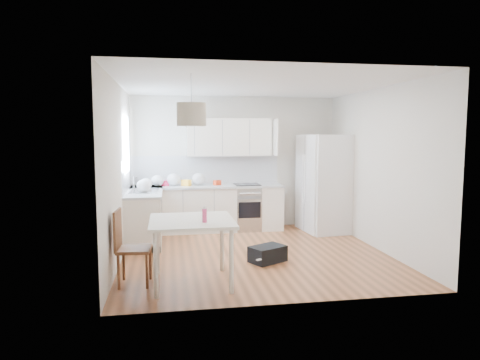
# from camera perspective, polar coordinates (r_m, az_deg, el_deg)

# --- Properties ---
(floor) EXTENTS (4.20, 4.20, 0.00)m
(floor) POSITION_cam_1_polar(r_m,az_deg,el_deg) (7.05, 1.98, -9.78)
(floor) COLOR brown
(floor) RESTS_ON ground
(ceiling) EXTENTS (4.20, 4.20, 0.00)m
(ceiling) POSITION_cam_1_polar(r_m,az_deg,el_deg) (6.83, 2.07, 12.59)
(ceiling) COLOR white
(ceiling) RESTS_ON wall_back
(wall_back) EXTENTS (4.20, 0.00, 4.20)m
(wall_back) POSITION_cam_1_polar(r_m,az_deg,el_deg) (8.87, -0.68, 2.34)
(wall_back) COLOR beige
(wall_back) RESTS_ON floor
(wall_left) EXTENTS (0.00, 4.20, 4.20)m
(wall_left) POSITION_cam_1_polar(r_m,az_deg,el_deg) (6.71, -15.83, 0.93)
(wall_left) COLOR beige
(wall_left) RESTS_ON floor
(wall_right) EXTENTS (0.00, 4.20, 4.20)m
(wall_right) POSITION_cam_1_polar(r_m,az_deg,el_deg) (7.51, 17.93, 1.39)
(wall_right) COLOR beige
(wall_right) RESTS_ON floor
(window_glassblock) EXTENTS (0.02, 1.00, 1.00)m
(window_glassblock) POSITION_cam_1_polar(r_m,az_deg,el_deg) (7.83, -14.90, 4.58)
(window_glassblock) COLOR #BFE0F9
(window_glassblock) RESTS_ON wall_left
(cabinets_back) EXTENTS (3.00, 0.60, 0.88)m
(cabinets_back) POSITION_cam_1_polar(r_m,az_deg,el_deg) (8.61, -4.33, -3.89)
(cabinets_back) COLOR white
(cabinets_back) RESTS_ON floor
(cabinets_left) EXTENTS (0.60, 1.80, 0.88)m
(cabinets_left) POSITION_cam_1_polar(r_m,az_deg,el_deg) (8.00, -12.56, -4.78)
(cabinets_left) COLOR white
(cabinets_left) RESTS_ON floor
(counter_back) EXTENTS (3.02, 0.64, 0.04)m
(counter_back) POSITION_cam_1_polar(r_m,az_deg,el_deg) (8.54, -4.35, -0.85)
(counter_back) COLOR #B5B7BA
(counter_back) RESTS_ON cabinets_back
(counter_left) EXTENTS (0.64, 1.82, 0.04)m
(counter_left) POSITION_cam_1_polar(r_m,az_deg,el_deg) (7.93, -12.63, -1.51)
(counter_left) COLOR #B5B7BA
(counter_left) RESTS_ON cabinets_left
(backsplash_back) EXTENTS (3.00, 0.01, 0.58)m
(backsplash_back) POSITION_cam_1_polar(r_m,az_deg,el_deg) (8.80, -4.54, 1.38)
(backsplash_back) COLOR white
(backsplash_back) RESTS_ON wall_back
(backsplash_left) EXTENTS (0.01, 1.80, 0.58)m
(backsplash_left) POSITION_cam_1_polar(r_m,az_deg,el_deg) (7.91, -14.81, 0.68)
(backsplash_left) COLOR white
(backsplash_left) RESTS_ON wall_left
(upper_cabinets) EXTENTS (1.70, 0.32, 0.75)m
(upper_cabinets) POSITION_cam_1_polar(r_m,az_deg,el_deg) (8.67, -1.51, 5.73)
(upper_cabinets) COLOR white
(upper_cabinets) RESTS_ON wall_back
(range_oven) EXTENTS (0.50, 0.61, 0.88)m
(range_oven) POSITION_cam_1_polar(r_m,az_deg,el_deg) (8.71, 0.93, -3.75)
(range_oven) COLOR #BABCBF
(range_oven) RESTS_ON floor
(sink) EXTENTS (0.50, 0.80, 0.16)m
(sink) POSITION_cam_1_polar(r_m,az_deg,el_deg) (7.87, -12.65, -1.45)
(sink) COLOR #BABCBF
(sink) RESTS_ON counter_left
(refrigerator) EXTENTS (1.00, 1.05, 1.93)m
(refrigerator) POSITION_cam_1_polar(r_m,az_deg,el_deg) (8.66, 11.27, -0.44)
(refrigerator) COLOR white
(refrigerator) RESTS_ON floor
(dining_table) EXTENTS (1.07, 1.07, 0.84)m
(dining_table) POSITION_cam_1_polar(r_m,az_deg,el_deg) (5.55, -6.47, -6.24)
(dining_table) COLOR beige
(dining_table) RESTS_ON floor
(dining_chair) EXTENTS (0.44, 0.44, 0.97)m
(dining_chair) POSITION_cam_1_polar(r_m,az_deg,el_deg) (5.70, -13.90, -8.71)
(dining_chair) COLOR #4A2616
(dining_chair) RESTS_ON floor
(drink_bottle) EXTENTS (0.08, 0.08, 0.20)m
(drink_bottle) POSITION_cam_1_polar(r_m,az_deg,el_deg) (5.33, -4.75, -4.56)
(drink_bottle) COLOR #DC3D74
(drink_bottle) RESTS_ON dining_table
(gym_bag) EXTENTS (0.62, 0.55, 0.24)m
(gym_bag) POSITION_cam_1_polar(r_m,az_deg,el_deg) (6.60, 3.70, -9.80)
(gym_bag) COLOR black
(gym_bag) RESTS_ON floor
(pendant_lamp) EXTENTS (0.40, 0.40, 0.29)m
(pendant_lamp) POSITION_cam_1_polar(r_m,az_deg,el_deg) (5.57, -6.48, 8.68)
(pendant_lamp) COLOR tan
(pendant_lamp) RESTS_ON ceiling
(grocery_bag_a) EXTENTS (0.24, 0.21, 0.22)m
(grocery_bag_a) POSITION_cam_1_polar(r_m,az_deg,el_deg) (8.49, -10.95, -0.10)
(grocery_bag_a) COLOR white
(grocery_bag_a) RESTS_ON counter_back
(grocery_bag_b) EXTENTS (0.27, 0.23, 0.25)m
(grocery_bag_b) POSITION_cam_1_polar(r_m,az_deg,el_deg) (8.54, -8.83, 0.06)
(grocery_bag_b) COLOR white
(grocery_bag_b) RESTS_ON counter_back
(grocery_bag_c) EXTENTS (0.27, 0.23, 0.25)m
(grocery_bag_c) POSITION_cam_1_polar(r_m,az_deg,el_deg) (8.57, -5.53, 0.12)
(grocery_bag_c) COLOR white
(grocery_bag_c) RESTS_ON counter_back
(grocery_bag_d) EXTENTS (0.22, 0.18, 0.20)m
(grocery_bag_d) POSITION_cam_1_polar(r_m,az_deg,el_deg) (8.16, -12.42, -0.47)
(grocery_bag_d) COLOR white
(grocery_bag_d) RESTS_ON counter_back
(grocery_bag_e) EXTENTS (0.25, 0.21, 0.22)m
(grocery_bag_e) POSITION_cam_1_polar(r_m,az_deg,el_deg) (7.69, -12.71, -0.75)
(grocery_bag_e) COLOR white
(grocery_bag_e) RESTS_ON counter_left
(snack_orange) EXTENTS (0.17, 0.15, 0.10)m
(snack_orange) POSITION_cam_1_polar(r_m,az_deg,el_deg) (8.57, -3.06, -0.36)
(snack_orange) COLOR red
(snack_orange) RESTS_ON counter_back
(snack_yellow) EXTENTS (0.20, 0.19, 0.12)m
(snack_yellow) POSITION_cam_1_polar(r_m,az_deg,el_deg) (8.51, -7.17, -0.36)
(snack_yellow) COLOR #FFAC28
(snack_yellow) RESTS_ON counter_back
(snack_red) EXTENTS (0.15, 0.10, 0.10)m
(snack_red) POSITION_cam_1_polar(r_m,az_deg,el_deg) (8.57, -9.93, -0.42)
(snack_red) COLOR #B91739
(snack_red) RESTS_ON counter_back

